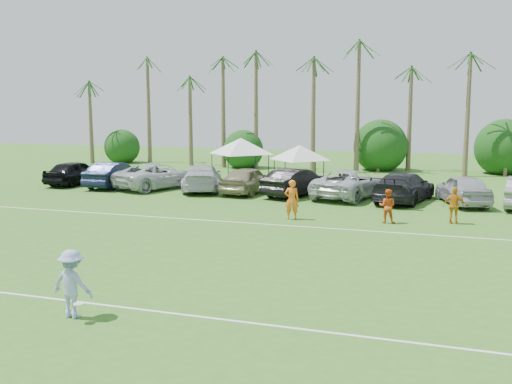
% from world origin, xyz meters
% --- Properties ---
extents(field_lines, '(80.00, 12.10, 0.01)m').
position_xyz_m(field_lines, '(0.00, 8.00, 0.01)').
color(field_lines, white).
rests_on(field_lines, ground).
extents(palm_tree_0, '(2.40, 2.40, 8.90)m').
position_xyz_m(palm_tree_0, '(-22.00, 38.00, 7.48)').
color(palm_tree_0, brown).
rests_on(palm_tree_0, ground).
extents(palm_tree_1, '(2.40, 2.40, 9.90)m').
position_xyz_m(palm_tree_1, '(-17.00, 38.00, 8.35)').
color(palm_tree_1, brown).
rests_on(palm_tree_1, ground).
extents(palm_tree_2, '(2.40, 2.40, 10.90)m').
position_xyz_m(palm_tree_2, '(-12.00, 38.00, 9.21)').
color(palm_tree_2, brown).
rests_on(palm_tree_2, ground).
extents(palm_tree_3, '(2.40, 2.40, 11.90)m').
position_xyz_m(palm_tree_3, '(-8.00, 38.00, 10.06)').
color(palm_tree_3, brown).
rests_on(palm_tree_3, ground).
extents(palm_tree_4, '(2.40, 2.40, 8.90)m').
position_xyz_m(palm_tree_4, '(-4.00, 38.00, 7.48)').
color(palm_tree_4, brown).
rests_on(palm_tree_4, ground).
extents(palm_tree_5, '(2.40, 2.40, 9.90)m').
position_xyz_m(palm_tree_5, '(0.00, 38.00, 8.35)').
color(palm_tree_5, brown).
rests_on(palm_tree_5, ground).
extents(palm_tree_6, '(2.40, 2.40, 10.90)m').
position_xyz_m(palm_tree_6, '(4.00, 38.00, 9.21)').
color(palm_tree_6, brown).
rests_on(palm_tree_6, ground).
extents(palm_tree_7, '(2.40, 2.40, 11.90)m').
position_xyz_m(palm_tree_7, '(8.00, 38.00, 10.06)').
color(palm_tree_7, brown).
rests_on(palm_tree_7, ground).
extents(palm_tree_8, '(2.40, 2.40, 8.90)m').
position_xyz_m(palm_tree_8, '(13.00, 38.00, 7.48)').
color(palm_tree_8, brown).
rests_on(palm_tree_8, ground).
extents(bush_tree_0, '(4.00, 4.00, 4.00)m').
position_xyz_m(bush_tree_0, '(-19.00, 39.00, 1.80)').
color(bush_tree_0, brown).
rests_on(bush_tree_0, ground).
extents(bush_tree_1, '(4.00, 4.00, 4.00)m').
position_xyz_m(bush_tree_1, '(-6.00, 39.00, 1.80)').
color(bush_tree_1, brown).
rests_on(bush_tree_1, ground).
extents(bush_tree_2, '(4.00, 4.00, 4.00)m').
position_xyz_m(bush_tree_2, '(6.00, 39.00, 1.80)').
color(bush_tree_2, brown).
rests_on(bush_tree_2, ground).
extents(bush_tree_3, '(4.00, 4.00, 4.00)m').
position_xyz_m(bush_tree_3, '(16.00, 39.00, 1.80)').
color(bush_tree_3, brown).
rests_on(bush_tree_3, ground).
extents(sideline_player_a, '(0.83, 0.68, 1.96)m').
position_xyz_m(sideline_player_a, '(4.18, 15.59, 0.98)').
color(sideline_player_a, orange).
rests_on(sideline_player_a, ground).
extents(sideline_player_b, '(0.80, 0.63, 1.63)m').
position_xyz_m(sideline_player_b, '(8.73, 16.11, 0.81)').
color(sideline_player_b, '#D34F17').
rests_on(sideline_player_b, ground).
extents(sideline_player_c, '(1.07, 0.56, 1.74)m').
position_xyz_m(sideline_player_c, '(11.76, 16.89, 0.87)').
color(sideline_player_c, orange).
rests_on(sideline_player_c, ground).
extents(canopy_tent_left, '(4.79, 4.79, 3.88)m').
position_xyz_m(canopy_tent_left, '(-2.33, 26.51, 3.33)').
color(canopy_tent_left, black).
rests_on(canopy_tent_left, ground).
extents(canopy_tent_right, '(4.25, 4.25, 3.45)m').
position_xyz_m(canopy_tent_right, '(2.03, 26.01, 2.95)').
color(canopy_tent_right, black).
rests_on(canopy_tent_right, ground).
extents(frisbee_player, '(1.21, 0.81, 1.82)m').
position_xyz_m(frisbee_player, '(2.03, 0.97, 0.91)').
color(frisbee_player, '#98A5D7').
rests_on(frisbee_player, ground).
extents(parked_car_0, '(2.40, 5.21, 1.73)m').
position_xyz_m(parked_car_0, '(-13.64, 23.14, 0.87)').
color(parked_car_0, black).
rests_on(parked_car_0, ground).
extents(parked_car_1, '(1.99, 5.30, 1.73)m').
position_xyz_m(parked_car_1, '(-10.39, 22.92, 0.87)').
color(parked_car_1, '#121833').
rests_on(parked_car_1, ground).
extents(parked_car_2, '(4.96, 6.85, 1.73)m').
position_xyz_m(parked_car_2, '(-7.15, 23.21, 0.87)').
color(parked_car_2, silver).
rests_on(parked_car_2, ground).
extents(parked_car_3, '(4.32, 6.43, 1.73)m').
position_xyz_m(parked_car_3, '(-3.90, 23.22, 0.87)').
color(parked_car_3, silver).
rests_on(parked_car_3, ground).
extents(parked_car_4, '(2.52, 5.25, 1.73)m').
position_xyz_m(parked_car_4, '(-0.66, 23.03, 0.87)').
color(parked_car_4, gray).
rests_on(parked_car_4, ground).
extents(parked_car_5, '(3.53, 5.56, 1.73)m').
position_xyz_m(parked_car_5, '(2.59, 22.92, 0.87)').
color(parked_car_5, black).
rests_on(parked_car_5, ground).
extents(parked_car_6, '(4.32, 6.74, 1.73)m').
position_xyz_m(parked_car_6, '(5.83, 23.18, 0.87)').
color(parked_car_6, '#B9BBC0').
rests_on(parked_car_6, ground).
extents(parked_car_7, '(3.71, 6.36, 1.73)m').
position_xyz_m(parked_car_7, '(9.08, 22.75, 0.87)').
color(parked_car_7, black).
rests_on(parked_car_7, ground).
extents(parked_car_8, '(3.34, 5.44, 1.73)m').
position_xyz_m(parked_car_8, '(12.32, 22.76, 0.87)').
color(parked_car_8, '#ADABB4').
rests_on(parked_car_8, ground).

